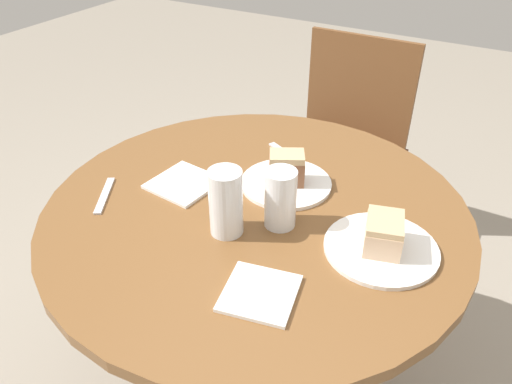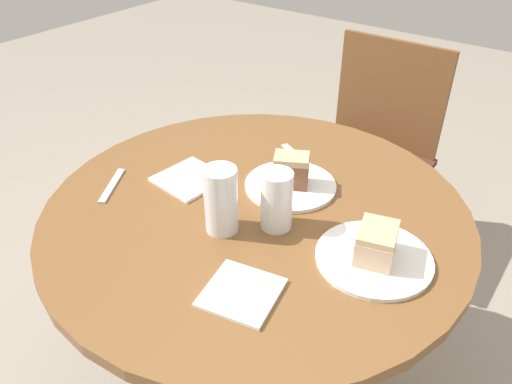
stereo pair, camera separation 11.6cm
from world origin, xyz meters
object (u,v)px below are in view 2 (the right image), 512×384
object	(u,v)px
cake_slice_far	(376,243)
plate_near	(290,185)
plate_far	(374,258)
glass_lemonade	(276,203)
chair	(370,149)
cake_slice_near	(291,170)
glass_water	(221,202)

from	to	relation	value
cake_slice_far	plate_near	bearing A→B (deg)	156.36
plate_far	glass_lemonade	bearing A→B (deg)	-173.82
chair	glass_lemonade	bearing A→B (deg)	-78.74
plate_near	glass_lemonade	xyz separation A→B (m)	(0.06, -0.15, 0.06)
cake_slice_far	cake_slice_near	bearing A→B (deg)	156.36
chair	plate_far	xyz separation A→B (m)	(0.41, -0.91, 0.29)
plate_far	cake_slice_near	world-z (taller)	cake_slice_near
chair	cake_slice_far	world-z (taller)	chair
chair	glass_lemonade	distance (m)	1.02
plate_far	plate_near	bearing A→B (deg)	156.36
chair	plate_far	bearing A→B (deg)	-65.55
chair	glass_water	distance (m)	1.08
chair	cake_slice_far	size ratio (longest dim) A/B	7.77
cake_slice_far	glass_water	distance (m)	0.34
glass_water	plate_near	bearing A→B (deg)	82.36
plate_near	cake_slice_far	size ratio (longest dim) A/B	2.05
cake_slice_near	glass_lemonade	size ratio (longest dim) A/B	0.76
cake_slice_near	chair	bearing A→B (deg)	98.63
cake_slice_near	cake_slice_far	xyz separation A→B (m)	(0.29, -0.13, -0.00)
plate_near	cake_slice_far	distance (m)	0.32
chair	cake_slice_near	bearing A→B (deg)	-80.91
chair	glass_water	size ratio (longest dim) A/B	5.61
glass_lemonade	glass_water	world-z (taller)	glass_water
cake_slice_near	glass_lemonade	bearing A→B (deg)	-68.45
cake_slice_near	plate_far	bearing A→B (deg)	-23.64
chair	glass_water	world-z (taller)	glass_water
cake_slice_near	cake_slice_far	bearing A→B (deg)	-23.64
cake_slice_far	glass_lemonade	bearing A→B (deg)	-173.82
chair	plate_far	distance (m)	1.04
plate_near	chair	bearing A→B (deg)	98.63
plate_near	glass_water	bearing A→B (deg)	-97.64
plate_near	cake_slice_far	world-z (taller)	cake_slice_far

